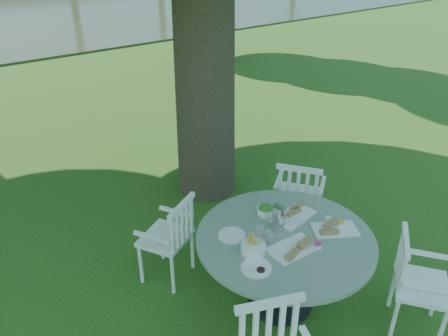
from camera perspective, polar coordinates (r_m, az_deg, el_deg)
The scene contains 6 objects.
ground at distance 4.65m, azimuth 1.53°, elevation -10.21°, with size 140.00×140.00×0.00m, color #1A3E0D.
table at distance 3.70m, azimuth 7.86°, elevation -10.43°, with size 1.45×1.45×0.73m.
chair_ne at distance 4.56m, azimuth 9.67°, elevation -3.41°, with size 0.61×0.61×0.90m.
chair_nw at distance 4.00m, azimuth -6.64°, elevation -8.60°, with size 0.57×0.56×0.85m.
chair_se at distance 3.82m, azimuth 23.29°, elevation -13.02°, with size 0.60×0.59×0.87m.
tableware at distance 3.60m, azimuth 7.04°, elevation -8.05°, with size 1.15×0.80×0.23m.
Camera 1 is at (-2.32, -2.80, 2.89)m, focal length 35.00 mm.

